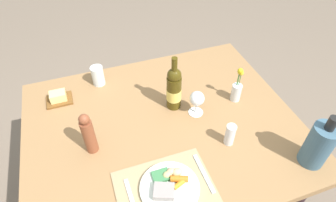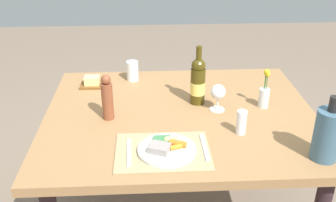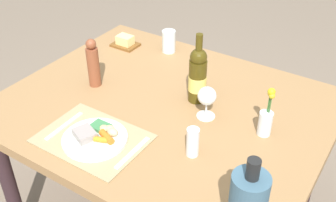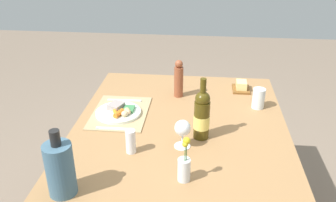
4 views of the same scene
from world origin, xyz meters
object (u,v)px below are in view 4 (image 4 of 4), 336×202
Objects in this scene: knife at (115,129)px; flower_vase at (184,166)px; water_tumbler at (258,100)px; wine_bottle at (202,115)px; wine_glass at (183,129)px; cooler_bottle at (60,168)px; butter_dish at (241,87)px; dinner_plate at (119,111)px; salt_shaker at (131,141)px; fork at (124,100)px; pepper_mill at (179,79)px; dining_table at (180,139)px.

knife is 0.96× the size of flower_vase.
wine_bottle is at bearing -42.29° from water_tumbler.
flower_vase is 0.33m from wine_bottle.
flower_vase is 0.24m from wine_glass.
butter_dish is at bearing 143.47° from cooler_bottle.
salt_shaker is at bearing 21.23° from dinner_plate.
flower_vase reaches higher than knife.
salt_shaker reaches higher than fork.
knife is at bearing -33.96° from pepper_mill.
wine_glass is at bearing 106.74° from salt_shaker.
wine_bottle is (0.33, -0.30, 0.07)m from water_tumbler.
water_tumbler is 0.57m from wine_glass.
pepper_mill reaches higher than water_tumbler.
fork reaches higher than dining_table.
cooler_bottle is (0.46, -0.09, 0.10)m from knife.
dining_table is 6.58× the size of flower_vase.
pepper_mill reaches higher than butter_dish.
butter_dish reaches higher than dinner_plate.
dining_table is 0.44m from flower_vase.
cooler_bottle is at bearing -6.72° from fork.
fork is 0.70m from butter_dish.
water_tumbler is (-0.65, 0.36, -0.02)m from flower_vase.
knife is at bearing -107.79° from wine_glass.
dinner_plate is 2.16× the size of salt_shaker.
knife is 0.79m from water_tumbler.
dining_table is at bearing 53.09° from fork.
flower_vase is at bearing 55.65° from salt_shaker.
dinner_plate is 0.40m from pepper_mill.
water_tumbler is at bearing 77.08° from pepper_mill.
fork and knife have the same top height.
flower_vase is 1.52× the size of butter_dish.
knife is 0.43m from wine_bottle.
dinner_plate is at bearing -112.10° from wine_bottle.
wine_glass is at bearing -25.96° from butter_dish.
dining_table is at bearing -173.20° from wine_glass.
knife is 0.86× the size of pepper_mill.
cooler_bottle reaches higher than water_tumbler.
butter_dish is at bearing 142.99° from salt_shaker.
butter_dish is at bearing 144.04° from dining_table.
wine_glass reaches higher than fork.
pepper_mill is 0.95m from cooler_bottle.
butter_dish is at bearing 161.65° from flower_vase.
knife is at bearing -92.66° from wine_bottle.
fork is at bearing -71.41° from butter_dish.
butter_dish is (-0.22, 0.67, 0.01)m from fork.
salt_shaker reaches higher than butter_dish.
water_tumbler is 1.12m from cooler_bottle.
wine_glass is (0.18, 0.02, 0.17)m from dining_table.
wine_bottle is 0.61m from butter_dish.
cooler_bottle is 2.02× the size of wine_glass.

